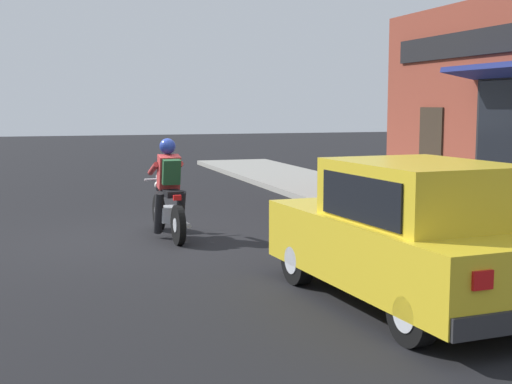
% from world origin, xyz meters
% --- Properties ---
extents(ground_plane, '(80.00, 80.00, 0.00)m').
position_xyz_m(ground_plane, '(0.00, 0.00, 0.00)').
color(ground_plane, black).
extents(sidewalk_curb, '(2.60, 22.00, 0.14)m').
position_xyz_m(sidewalk_curb, '(5.22, 3.00, 0.07)').
color(sidewalk_curb, gray).
rests_on(sidewalk_curb, ground).
extents(motorcycle_with_rider, '(0.57, 2.02, 1.62)m').
position_xyz_m(motorcycle_with_rider, '(0.33, 0.15, 0.68)').
color(motorcycle_with_rider, black).
rests_on(motorcycle_with_rider, ground).
extents(car_hatchback, '(1.93, 3.90, 1.57)m').
position_xyz_m(car_hatchback, '(2.08, -4.56, 0.77)').
color(car_hatchback, black).
rests_on(car_hatchback, ground).
extents(traffic_cone, '(0.36, 0.36, 0.60)m').
position_xyz_m(traffic_cone, '(4.35, -2.12, 0.43)').
color(traffic_cone, black).
rests_on(traffic_cone, sidewalk_curb).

